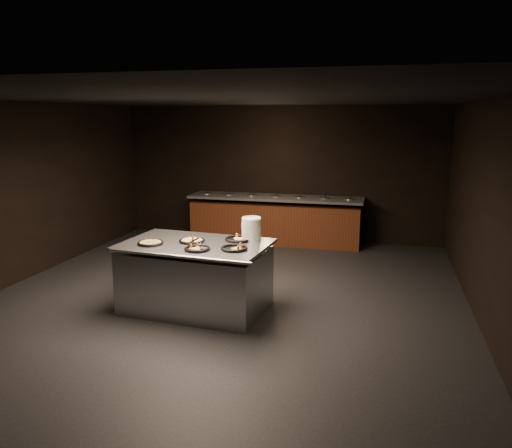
# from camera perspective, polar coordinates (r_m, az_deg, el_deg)

# --- Properties ---
(room) EXTENTS (7.02, 8.02, 2.92)m
(room) POSITION_cam_1_polar(r_m,az_deg,el_deg) (7.13, -3.84, 2.41)
(room) COLOR black
(room) RESTS_ON ground
(salad_bar) EXTENTS (3.70, 0.83, 1.18)m
(salad_bar) POSITION_cam_1_polar(r_m,az_deg,el_deg) (10.70, 2.19, 0.18)
(salad_bar) COLOR #5F3016
(salad_bar) RESTS_ON ground
(serving_counter) EXTENTS (2.08, 1.42, 0.96)m
(serving_counter) POSITION_cam_1_polar(r_m,az_deg,el_deg) (7.05, -6.88, -6.11)
(serving_counter) COLOR silver
(serving_counter) RESTS_ON ground
(plate_stack) EXTENTS (0.27, 0.27, 0.32)m
(plate_stack) POSITION_cam_1_polar(r_m,az_deg,el_deg) (6.98, -0.53, -0.59)
(plate_stack) COLOR silver
(plate_stack) RESTS_ON serving_counter
(pan_veggie_whole) EXTENTS (0.35, 0.35, 0.04)m
(pan_veggie_whole) POSITION_cam_1_polar(r_m,az_deg,el_deg) (6.94, -11.97, -2.12)
(pan_veggie_whole) COLOR black
(pan_veggie_whole) RESTS_ON serving_counter
(pan_cheese_whole) EXTENTS (0.36, 0.36, 0.04)m
(pan_cheese_whole) POSITION_cam_1_polar(r_m,az_deg,el_deg) (6.96, -7.33, -1.90)
(pan_cheese_whole) COLOR black
(pan_cheese_whole) RESTS_ON serving_counter
(pan_cheese_slices_a) EXTENTS (0.38, 0.38, 0.04)m
(pan_cheese_slices_a) POSITION_cam_1_polar(r_m,az_deg,el_deg) (7.01, -2.01, -1.72)
(pan_cheese_slices_a) COLOR black
(pan_cheese_slices_a) RESTS_ON serving_counter
(pan_cheese_slices_b) EXTENTS (0.34, 0.34, 0.04)m
(pan_cheese_slices_b) POSITION_cam_1_polar(r_m,az_deg,el_deg) (6.54, -6.73, -2.81)
(pan_cheese_slices_b) COLOR black
(pan_cheese_slices_b) RESTS_ON serving_counter
(pan_veggie_slices) EXTENTS (0.36, 0.36, 0.04)m
(pan_veggie_slices) POSITION_cam_1_polar(r_m,az_deg,el_deg) (6.52, -2.50, -2.78)
(pan_veggie_slices) COLOR black
(pan_veggie_slices) RESTS_ON serving_counter
(server_left) EXTENTS (0.22, 0.25, 0.15)m
(server_left) POSITION_cam_1_polar(r_m,az_deg,el_deg) (6.86, -7.38, -1.70)
(server_left) COLOR silver
(server_left) RESTS_ON serving_counter
(server_right) EXTENTS (0.31, 0.14, 0.15)m
(server_right) POSITION_cam_1_polar(r_m,az_deg,el_deg) (6.61, -6.88, -2.17)
(server_right) COLOR silver
(server_right) RESTS_ON serving_counter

